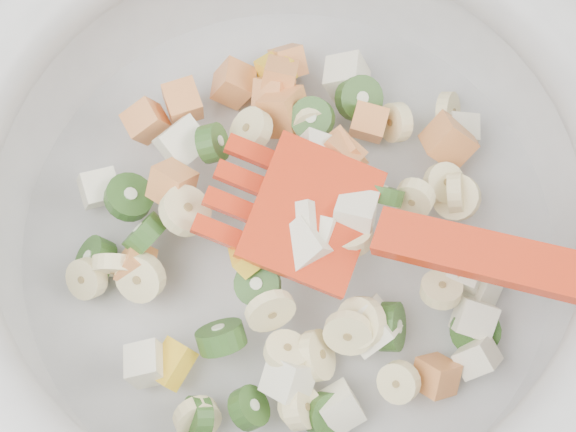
{
  "coord_description": "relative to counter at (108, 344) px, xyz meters",
  "views": [
    {
      "loc": [
        0.21,
        1.22,
        1.4
      ],
      "look_at": [
        0.2,
        1.41,
        0.95
      ],
      "focal_mm": 55.0,
      "sensor_mm": 36.0,
      "label": 1
    }
  ],
  "objects": [
    {
      "name": "counter",
      "position": [
        0.0,
        0.0,
        0.0
      ],
      "size": [
        2.0,
        0.6,
        0.9
      ],
      "primitive_type": "cube",
      "color": "gray",
      "rests_on": "ground"
    },
    {
      "name": "mixing_bowl",
      "position": [
        0.2,
        -0.04,
        0.51
      ],
      "size": [
        0.47,
        0.39,
        0.13
      ],
      "color": "silver",
      "rests_on": "counter"
    }
  ]
}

